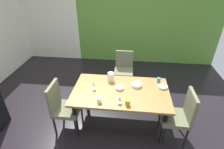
% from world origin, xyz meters
% --- Properties ---
extents(ground_plane, '(5.98, 5.45, 0.02)m').
position_xyz_m(ground_plane, '(0.00, 0.00, -0.01)').
color(ground_plane, black).
extents(back_panel_interior, '(1.82, 0.10, 2.68)m').
position_xyz_m(back_panel_interior, '(-2.08, 2.67, 1.34)').
color(back_panel_interior, silver).
rests_on(back_panel_interior, ground_plane).
extents(garden_window_panel, '(4.16, 0.10, 2.68)m').
position_xyz_m(garden_window_panel, '(0.91, 2.67, 1.34)').
color(garden_window_panel, '#5A8E35').
rests_on(garden_window_panel, ground_plane).
extents(dining_table, '(1.68, 0.99, 0.73)m').
position_xyz_m(dining_table, '(0.32, -0.05, 0.65)').
color(dining_table, olive).
rests_on(dining_table, ground_plane).
extents(chair_right_near, '(0.44, 0.44, 0.95)m').
position_xyz_m(chair_right_near, '(1.31, -0.32, 0.53)').
color(chair_right_near, '#616448').
rests_on(chair_right_near, ground_plane).
extents(chair_left_near, '(0.45, 0.44, 0.95)m').
position_xyz_m(chair_left_near, '(-0.68, -0.32, 0.53)').
color(chair_left_near, '#616448').
rests_on(chair_left_near, ground_plane).
extents(chair_head_far, '(0.44, 0.45, 0.90)m').
position_xyz_m(chair_head_far, '(0.31, 1.18, 0.51)').
color(chair_head_far, '#616448').
rests_on(chair_head_far, ground_plane).
extents(wine_glass_corner, '(0.06, 0.06, 0.15)m').
position_xyz_m(wine_glass_corner, '(-0.16, -0.06, 0.85)').
color(wine_glass_corner, silver).
rests_on(wine_glass_corner, dining_table).
extents(wine_glass_east, '(0.07, 0.07, 0.14)m').
position_xyz_m(wine_glass_east, '(0.32, -0.39, 0.83)').
color(wine_glass_east, silver).
rests_on(wine_glass_east, dining_table).
extents(serving_bowl_right, '(0.19, 0.19, 0.05)m').
position_xyz_m(serving_bowl_right, '(0.59, 0.12, 0.76)').
color(serving_bowl_right, white).
rests_on(serving_bowl_right, dining_table).
extents(serving_bowl_west, '(0.14, 0.14, 0.05)m').
position_xyz_m(serving_bowl_west, '(0.29, -0.01, 0.76)').
color(serving_bowl_west, beige).
rests_on(serving_bowl_west, dining_table).
extents(serving_bowl_rear, '(0.17, 0.17, 0.04)m').
position_xyz_m(serving_bowl_rear, '(1.05, 0.12, 0.75)').
color(serving_bowl_rear, beige).
rests_on(serving_bowl_rear, dining_table).
extents(cup_left, '(0.07, 0.07, 0.09)m').
position_xyz_m(cup_left, '(0.45, -0.42, 0.78)').
color(cup_left, '#AF8819').
rests_on(cup_left, dining_table).
extents(cup_north, '(0.06, 0.06, 0.09)m').
position_xyz_m(cup_north, '(1.00, 0.30, 0.78)').
color(cup_north, '#307971').
rests_on(cup_north, dining_table).
extents(cup_near_shelf, '(0.07, 0.07, 0.09)m').
position_xyz_m(cup_near_shelf, '(0.00, -0.41, 0.78)').
color(cup_near_shelf, silver).
rests_on(cup_near_shelf, dining_table).
extents(pitcher_center, '(0.13, 0.12, 0.17)m').
position_xyz_m(pitcher_center, '(0.11, 0.24, 0.82)').
color(pitcher_center, silver).
rests_on(pitcher_center, dining_table).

